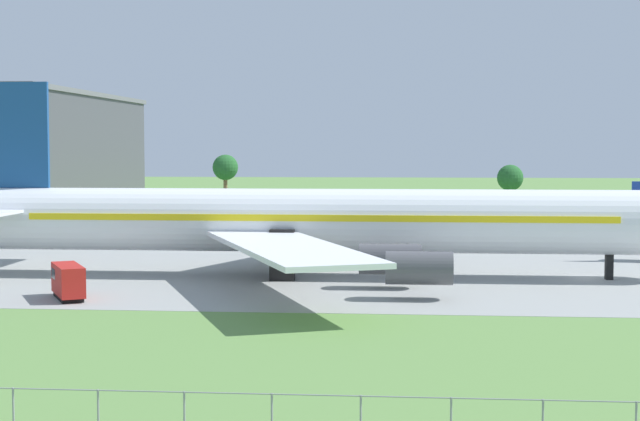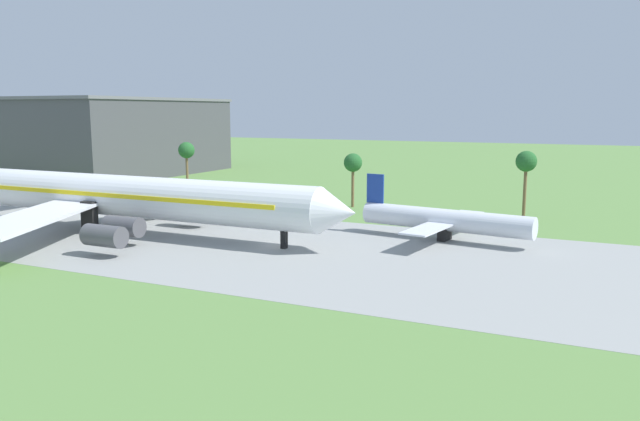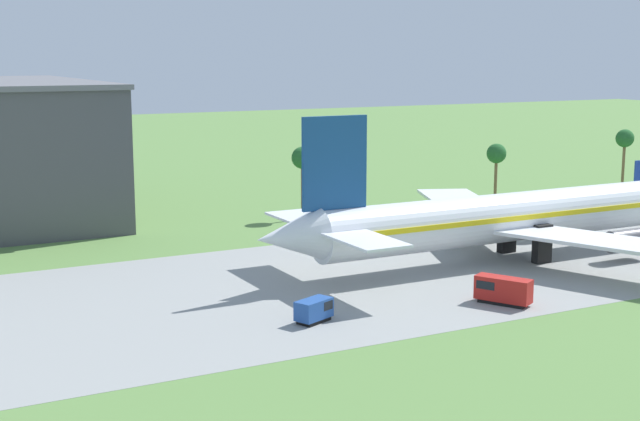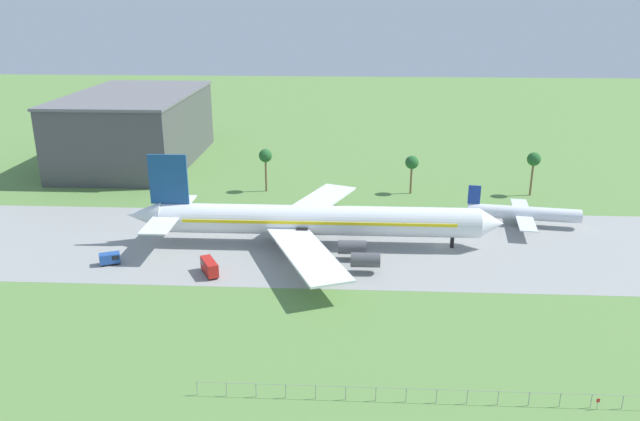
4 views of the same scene
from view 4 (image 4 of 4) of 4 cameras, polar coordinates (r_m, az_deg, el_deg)
The scene contains 10 objects.
ground_plane at distance 136.80m, azimuth 11.11°, elevation -3.25°, with size 600.00×600.00×0.00m, color #5B8442.
taxiway_strip at distance 136.80m, azimuth 11.11°, elevation -3.25°, with size 320.00×44.00×0.02m.
jet_airliner at distance 133.27m, azimuth -0.67°, elevation -0.91°, with size 80.89×61.29×19.65m.
regional_aircraft at distance 153.11m, azimuth 18.06°, elevation -0.23°, with size 25.74×23.30×9.08m.
baggage_tug at distance 131.99m, azimuth -18.61°, elevation -4.17°, with size 4.43×3.38×2.35m.
fuel_truck at distance 122.54m, azimuth -10.09°, elevation -5.08°, with size 4.61×6.25×2.96m.
perimeter_fence at distance 88.30m, azimuth 15.99°, elevation -15.95°, with size 80.10×0.10×2.10m.
no_stopping_sign at distance 91.95m, azimuth 24.06°, elevation -15.75°, with size 0.44×0.08×1.68m.
terminal_building at distance 209.61m, azimuth -16.47°, elevation 7.27°, with size 36.72×61.20×22.27m.
palm_tree_row at distance 172.26m, azimuth 14.16°, elevation 4.19°, with size 121.12×3.60×11.86m.
Camera 4 is at (-19.65, -125.44, 50.93)m, focal length 35.00 mm.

